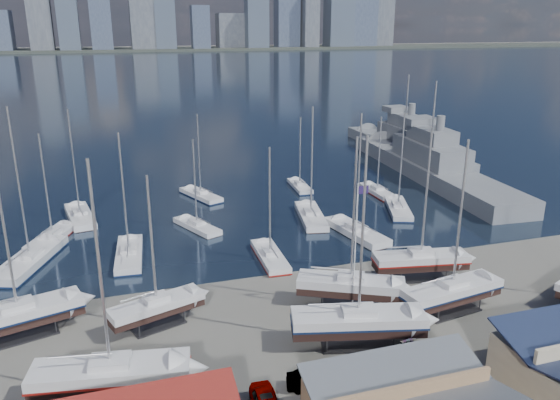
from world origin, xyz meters
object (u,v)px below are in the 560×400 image
object	(u,v)px
naval_ship_west	(404,146)
flagpole	(356,239)
naval_ship_east	(429,167)
sailboat_cradle_0	(18,315)

from	to	relation	value
naval_ship_west	flagpole	distance (m)	69.09
naval_ship_east	flagpole	xyz separation A→B (m)	(-33.15, -39.94, 5.58)
sailboat_cradle_0	naval_ship_west	bearing A→B (deg)	21.85
naval_ship_west	flagpole	world-z (taller)	naval_ship_west
naval_ship_east	flagpole	world-z (taller)	naval_ship_east
naval_ship_west	naval_ship_east	bearing A→B (deg)	163.71
flagpole	naval_ship_east	bearing A→B (deg)	50.31
sailboat_cradle_0	naval_ship_west	world-z (taller)	sailboat_cradle_0
naval_ship_west	flagpole	xyz separation A→B (m)	(-38.07, -57.39, 5.59)
naval_ship_east	naval_ship_west	world-z (taller)	naval_ship_east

